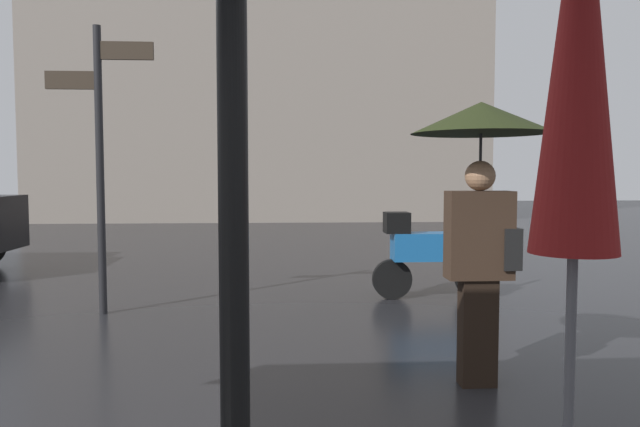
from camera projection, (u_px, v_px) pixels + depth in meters
name	position (u px, v px, depth m)	size (l,w,h in m)	color
folded_patio_umbrella_near	(578.00, 80.00, 2.02)	(0.40, 0.40, 2.60)	black
pedestrian_with_umbrella	(481.00, 166.00, 4.02)	(0.94, 0.94, 1.93)	black
parked_scooter	(430.00, 251.00, 6.95)	(1.44, 0.32, 1.23)	black
street_signpost	(100.00, 141.00, 6.10)	(1.08, 0.08, 2.95)	black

